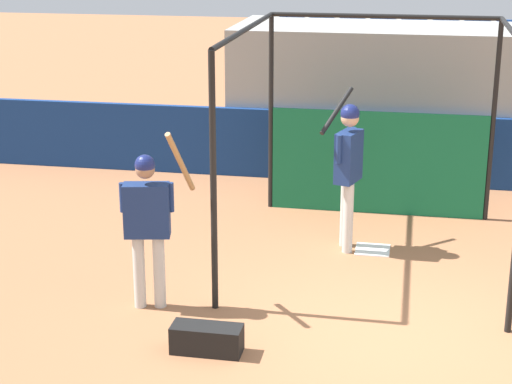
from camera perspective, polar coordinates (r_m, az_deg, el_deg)
ground_plane at (r=8.98m, az=9.06°, el=-9.50°), size 60.00×60.00×0.00m
outfield_wall at (r=13.90m, az=9.97°, el=2.79°), size 24.00×0.12×1.15m
bleacher_section at (r=14.99m, az=10.20°, el=6.34°), size 5.95×2.40×2.43m
batting_cage at (r=11.62m, az=8.04°, el=3.55°), size 3.18×3.65×2.86m
home_plate at (r=11.17m, az=7.78°, el=-3.83°), size 0.44×0.44×0.02m
player_batter at (r=10.83m, az=6.16°, el=2.04°), size 0.55×0.92×2.01m
player_waiting at (r=9.20m, az=-7.21°, el=-1.64°), size 0.76×0.55×2.03m
equipment_bag at (r=8.53m, az=-3.30°, el=-9.75°), size 0.70×0.28×0.28m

